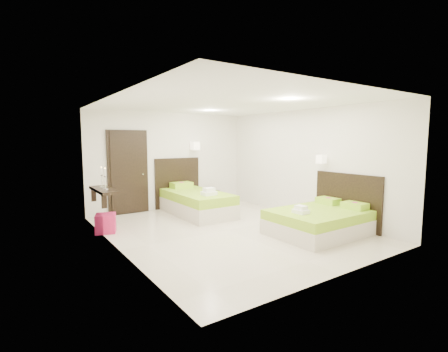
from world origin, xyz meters
TOP-DOWN VIEW (x-y plane):
  - floor at (0.00, 0.00)m, footprint 5.50×5.50m
  - bed_single at (0.18, 1.73)m, footprint 1.32×2.20m
  - bed_double at (1.40, -1.24)m, footprint 1.86×1.58m
  - nightstand at (1.21, 2.68)m, footprint 0.47×0.43m
  - ottoman at (-2.15, 1.25)m, footprint 0.48×0.48m
  - door at (-1.20, 2.70)m, footprint 1.02×0.15m
  - console_shelf at (-2.08, 1.60)m, footprint 0.35×1.20m

SIDE VIEW (x-z plane):
  - floor at x=0.00m, z-range 0.00..0.00m
  - ottoman at x=-2.15m, z-range 0.00..0.38m
  - nightstand at x=1.21m, z-range 0.00..0.38m
  - bed_double at x=1.40m, z-range -0.49..1.05m
  - bed_single at x=0.18m, z-range -0.58..1.24m
  - console_shelf at x=-2.08m, z-range 0.42..1.21m
  - door at x=-1.20m, z-range -0.02..2.12m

